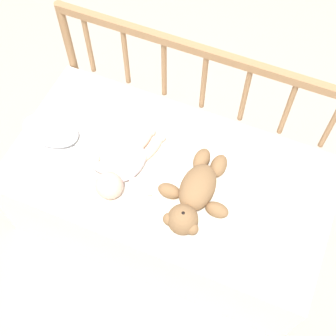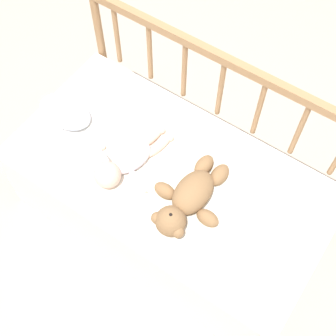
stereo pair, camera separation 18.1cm
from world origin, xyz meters
name	(u,v)px [view 1 (the left image)]	position (x,y,z in m)	size (l,w,h in m)	color
ground_plane	(169,217)	(0.00, 0.00, 0.00)	(12.00, 12.00, 0.00)	tan
crib_mattress	(169,197)	(0.00, 0.00, 0.22)	(1.30, 0.68, 0.44)	white
crib_rail	(203,88)	(0.00, 0.36, 0.56)	(1.30, 0.04, 0.79)	#997047
blanket	(161,180)	(-0.02, -0.04, 0.44)	(0.78, 0.51, 0.01)	silver
teddy_bear	(195,195)	(0.14, -0.08, 0.49)	(0.29, 0.39, 0.12)	olive
baby	(124,170)	(-0.16, -0.08, 0.48)	(0.33, 0.38, 0.11)	white
small_pillow	(50,130)	(-0.53, -0.02, 0.47)	(0.25, 0.16, 0.06)	silver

